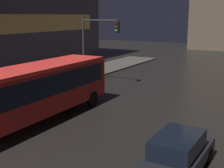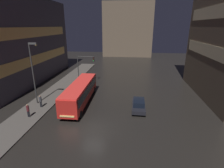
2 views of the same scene
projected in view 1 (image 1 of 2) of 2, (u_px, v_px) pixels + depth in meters
sidewalk_left at (5, 96)px, 22.43m from camera, size 4.00×48.00×0.15m
bus_near at (28, 90)px, 16.48m from camera, size 2.72×11.84×3.08m
car_taxi at (177, 154)px, 11.47m from camera, size 1.86×4.39×1.49m
traffic_light_main at (96, 39)px, 25.37m from camera, size 3.46×0.35×5.66m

